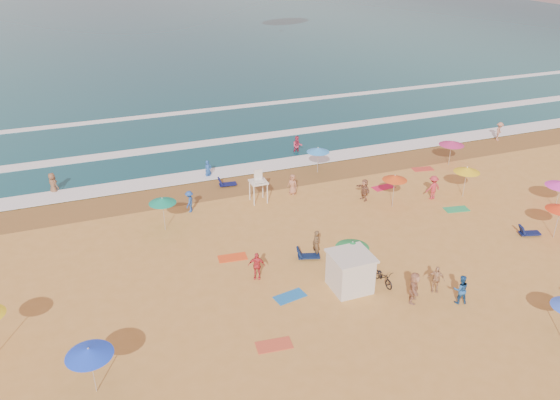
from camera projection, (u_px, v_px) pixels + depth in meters
name	position (u px, v px, depth m)	size (l,w,h in m)	color
ground	(332.00, 262.00, 32.25)	(220.00, 220.00, 0.00)	gold
ocean	(138.00, 34.00, 102.58)	(220.00, 140.00, 0.18)	#0C4756
wet_sand	(263.00, 181.00, 42.71)	(220.00, 220.00, 0.00)	olive
surf_foam	(231.00, 143.00, 50.06)	(200.00, 18.70, 0.05)	white
cabana	(350.00, 272.00, 29.49)	(2.00, 2.00, 2.00)	silver
cabana_roof	(351.00, 256.00, 29.02)	(2.20, 2.20, 0.12)	silver
bicycle	(383.00, 277.00, 30.08)	(0.61, 1.75, 0.92)	black
lifeguard_stand	(258.00, 188.00, 38.99)	(1.20, 1.20, 2.10)	white
beach_umbrellas	(362.00, 230.00, 31.48)	(59.44, 30.94, 0.81)	#F636CB
loungers	(464.00, 264.00, 31.79)	(44.72, 27.79, 0.34)	#0E1746
towels	(390.00, 276.00, 30.91)	(37.45, 22.69, 0.03)	red
beachgoers	(318.00, 215.00, 35.86)	(51.36, 27.87, 2.06)	#996246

